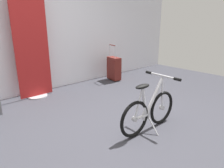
% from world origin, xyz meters
% --- Properties ---
extents(ground_plane, '(7.77, 7.77, 0.00)m').
position_xyz_m(ground_plane, '(0.00, 0.00, 0.00)').
color(ground_plane, '#38383F').
extents(back_wall, '(7.77, 0.10, 3.15)m').
position_xyz_m(back_wall, '(0.00, 2.20, 1.57)').
color(back_wall, silver).
rests_on(back_wall, ground_plane).
extents(floor_banner_stand, '(0.60, 0.36, 1.86)m').
position_xyz_m(floor_banner_stand, '(-0.22, 1.90, 0.84)').
color(floor_banner_stand, '#B7B7BC').
rests_on(floor_banner_stand, ground_plane).
extents(folding_bike_foreground, '(0.99, 0.53, 0.71)m').
position_xyz_m(folding_bike_foreground, '(0.33, -0.26, 0.28)').
color(folding_bike_foreground, black).
rests_on(folding_bike_foreground, ground_plane).
extents(rolling_suitcase, '(0.24, 0.39, 0.83)m').
position_xyz_m(rolling_suitcase, '(1.60, 1.77, 0.28)').
color(rolling_suitcase, maroon).
rests_on(rolling_suitcase, ground_plane).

